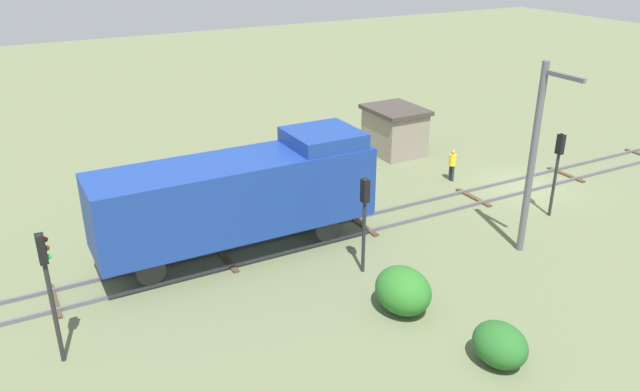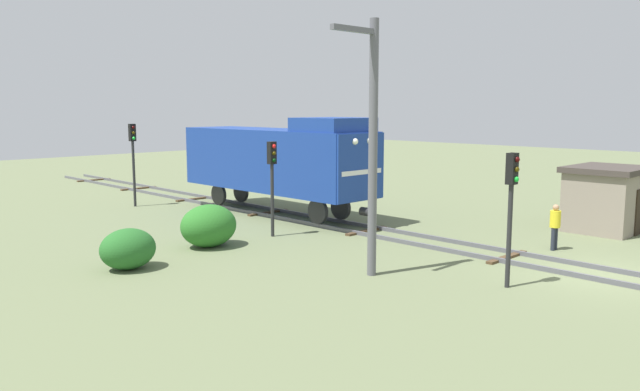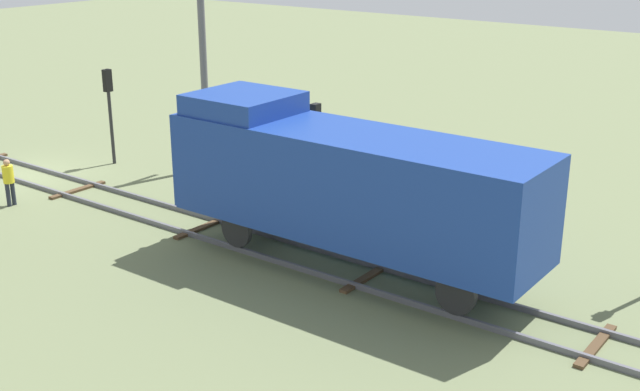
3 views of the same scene
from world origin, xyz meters
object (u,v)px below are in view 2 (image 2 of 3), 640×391
(locomotive, at_px, (278,158))
(catenary_mast, at_px, (372,142))
(traffic_signal_mid, at_px, (272,171))
(worker_near_track, at_px, (555,223))
(traffic_signal_near, at_px, (511,194))
(traffic_signal_far, at_px, (133,149))
(relay_hut, at_px, (607,198))

(locomotive, xyz_separation_m, catenary_mast, (-5.06, -10.26, 1.39))
(traffic_signal_mid, relative_size, worker_near_track, 2.27)
(locomotive, xyz_separation_m, traffic_signal_mid, (-3.40, -3.58, -0.08))
(traffic_signal_near, relative_size, catenary_mast, 0.50)
(traffic_signal_far, xyz_separation_m, catenary_mast, (-1.46, -17.71, 1.14))
(locomotive, relative_size, traffic_signal_near, 2.95)
(locomotive, bearing_deg, traffic_signal_near, -102.94)
(traffic_signal_far, relative_size, relay_hut, 1.24)
(locomotive, distance_m, traffic_signal_near, 14.29)
(traffic_signal_mid, height_order, catenary_mast, catenary_mast)
(locomotive, height_order, relay_hut, locomotive)
(locomotive, distance_m, catenary_mast, 11.52)
(traffic_signal_mid, bearing_deg, worker_near_track, -57.56)
(worker_near_track, xyz_separation_m, relay_hut, (5.10, 0.13, 0.40))
(traffic_signal_mid, distance_m, relay_hut, 14.19)
(catenary_mast, xyz_separation_m, relay_hut, (12.56, -2.32, -2.77))
(locomotive, distance_m, traffic_signal_mid, 4.94)
(locomotive, relative_size, traffic_signal_mid, 3.01)
(traffic_signal_far, xyz_separation_m, worker_near_track, (6.00, -20.16, -2.02))
(catenary_mast, bearing_deg, traffic_signal_near, -63.11)
(traffic_signal_near, height_order, traffic_signal_mid, traffic_signal_near)
(traffic_signal_near, relative_size, traffic_signal_mid, 1.02)
(traffic_signal_mid, xyz_separation_m, traffic_signal_far, (-0.20, 11.03, 0.33))
(traffic_signal_near, xyz_separation_m, traffic_signal_far, (-0.40, 21.38, 0.27))
(traffic_signal_near, height_order, catenary_mast, catenary_mast)
(traffic_signal_near, distance_m, relay_hut, 10.87)
(traffic_signal_near, xyz_separation_m, traffic_signal_mid, (-0.20, 10.35, -0.05))
(traffic_signal_far, bearing_deg, locomotive, -64.21)
(relay_hut, bearing_deg, traffic_signal_far, 118.99)
(traffic_signal_near, bearing_deg, traffic_signal_far, 91.07)
(traffic_signal_near, height_order, worker_near_track, traffic_signal_near)
(traffic_signal_near, height_order, relay_hut, traffic_signal_near)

